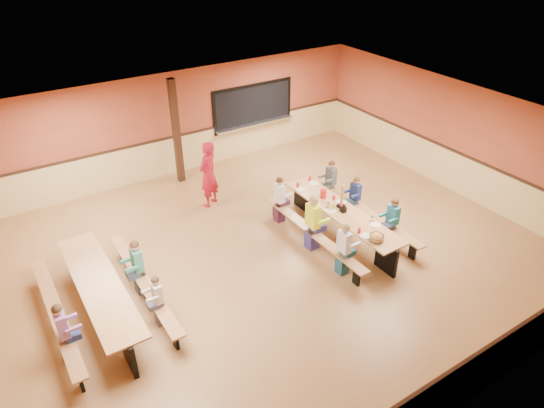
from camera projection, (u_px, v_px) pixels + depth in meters
ground at (268, 255)px, 11.05m from camera, size 12.00×12.00×0.00m
room_envelope at (268, 230)px, 10.69m from camera, size 12.04×10.04×3.02m
kitchen_pass_through at (253, 108)px, 15.06m from camera, size 2.78×0.28×1.38m
structural_post at (176, 132)px, 13.35m from camera, size 0.18×0.18×3.00m
cafeteria_table_main at (341, 218)px, 11.41m from camera, size 1.91×3.70×0.74m
cafeteria_table_second at (101, 292)px, 9.17m from camera, size 1.91×3.70×0.74m
seated_child_white_left at (344, 249)px, 10.19m from camera, size 0.39×0.32×1.24m
seated_adult_yellow at (313, 223)px, 10.94m from camera, size 0.44×0.36×1.36m
seated_child_grey_left at (279, 200)px, 11.97m from camera, size 0.37×0.30×1.21m
seated_child_teal_right at (392, 222)px, 11.14m from camera, size 0.36×0.29×1.19m
seated_child_navy_right at (355, 198)px, 12.08m from camera, size 0.35×0.28×1.16m
seated_child_char_right at (331, 182)px, 12.77m from camera, size 0.36×0.30×1.20m
seated_child_purple_sec at (64, 333)px, 8.17m from camera, size 0.37×0.30×1.21m
seated_child_green_sec at (138, 268)px, 9.66m from camera, size 0.38×0.31×1.23m
seated_child_tan_sec at (158, 301)px, 8.93m from camera, size 0.32×0.26×1.10m
standing_woman at (208, 174)px, 12.51m from camera, size 0.78×0.70×1.79m
punch_pitcher at (323, 194)px, 11.73m from camera, size 0.16×0.16×0.22m
chip_bowl at (376, 237)px, 10.23m from camera, size 0.32×0.32×0.15m
napkin_dispenser at (343, 209)px, 11.21m from camera, size 0.10×0.14×0.13m
condiment_mustard at (333, 207)px, 11.26m from camera, size 0.06×0.06×0.17m
condiment_ketchup at (341, 208)px, 11.22m from camera, size 0.06×0.06×0.17m
table_paddle at (341, 202)px, 11.35m from camera, size 0.16×0.16×0.56m
place_settings at (341, 208)px, 11.27m from camera, size 0.65×3.30×0.11m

